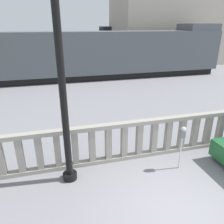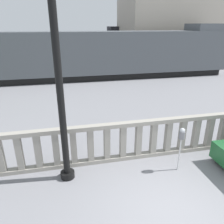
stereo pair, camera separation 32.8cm
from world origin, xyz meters
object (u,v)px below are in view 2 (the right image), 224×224
(lamppost, at_px, (57,64))
(train_far, at_px, (19,47))
(train_near, at_px, (86,55))
(parking_meter, at_px, (182,136))

(lamppost, bearing_deg, train_far, 101.86)
(train_far, bearing_deg, lamppost, -78.14)
(train_near, height_order, train_far, train_near)
(lamppost, height_order, parking_meter, lamppost)
(lamppost, bearing_deg, parking_meter, -6.21)
(train_near, xyz_separation_m, train_far, (-7.12, 10.57, -0.16))
(parking_meter, xyz_separation_m, train_far, (-8.57, 24.31, 0.68))
(train_near, bearing_deg, train_far, 123.98)
(lamppost, bearing_deg, train_near, 81.08)
(parking_meter, bearing_deg, train_near, 96.02)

